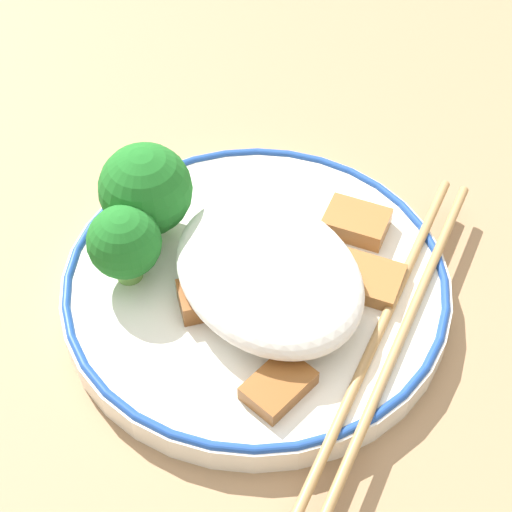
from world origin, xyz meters
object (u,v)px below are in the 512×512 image
Objects in this scene: broccoli_back_left at (146,190)px; broccoli_back_center at (124,243)px; chopsticks at (392,329)px; plate at (256,287)px.

broccoli_back_left is 0.04m from broccoli_back_center.
broccoli_back_left is at bearing -48.30° from broccoli_back_center.
chopsticks is (-0.11, -0.10, -0.02)m from broccoli_back_center.
plate is at bearing -125.60° from broccoli_back_center.
plate is 0.08m from broccoli_back_center.
plate is 4.49× the size of broccoli_back_center.
plate is 0.08m from broccoli_back_left.
broccoli_back_center is at bearing 41.50° from chopsticks.
chopsticks is at bearing -138.50° from broccoli_back_center.
plate is 0.08m from chopsticks.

